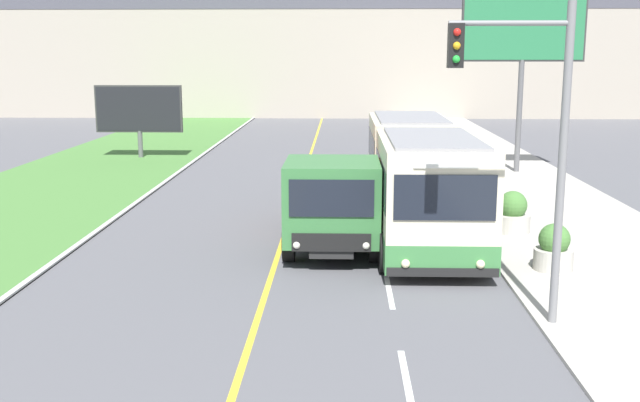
# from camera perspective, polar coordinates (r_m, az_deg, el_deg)

# --- Properties ---
(city_bus) EXTENTS (2.73, 11.81, 3.15)m
(city_bus) POSITION_cam_1_polar(r_m,az_deg,el_deg) (22.54, 7.51, 1.84)
(city_bus) COLOR beige
(city_bus) RESTS_ON ground_plane
(dump_truck) EXTENTS (2.50, 6.81, 2.55)m
(dump_truck) POSITION_cam_1_polar(r_m,az_deg,el_deg) (19.96, 0.97, -0.15)
(dump_truck) COLOR black
(dump_truck) RESTS_ON ground_plane
(traffic_light_mast) EXTENTS (2.28, 0.32, 6.16)m
(traffic_light_mast) POSITION_cam_1_polar(r_m,az_deg,el_deg) (14.47, 15.74, 5.56)
(traffic_light_mast) COLOR slate
(traffic_light_mast) RESTS_ON ground_plane
(billboard_large) EXTENTS (5.28, 0.24, 7.63)m
(billboard_large) POSITION_cam_1_polar(r_m,az_deg,el_deg) (33.92, 15.22, 12.02)
(billboard_large) COLOR #59595B
(billboard_large) RESTS_ON ground_plane
(billboard_small) EXTENTS (4.38, 0.24, 3.65)m
(billboard_small) POSITION_cam_1_polar(r_m,az_deg,el_deg) (38.96, -13.64, 6.75)
(billboard_small) COLOR #59595B
(billboard_small) RESTS_ON ground_plane
(planter_round_near) EXTENTS (0.94, 0.94, 1.13)m
(planter_round_near) POSITION_cam_1_polar(r_m,az_deg,el_deg) (18.92, 17.38, -3.54)
(planter_round_near) COLOR #B7B2A8
(planter_round_near) RESTS_ON sidewalk_right
(planter_round_second) EXTENTS (1.03, 1.03, 1.22)m
(planter_round_second) POSITION_cam_1_polar(r_m,az_deg,el_deg) (22.50, 14.45, -0.98)
(planter_round_second) COLOR #B7B2A8
(planter_round_second) RESTS_ON sidewalk_right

